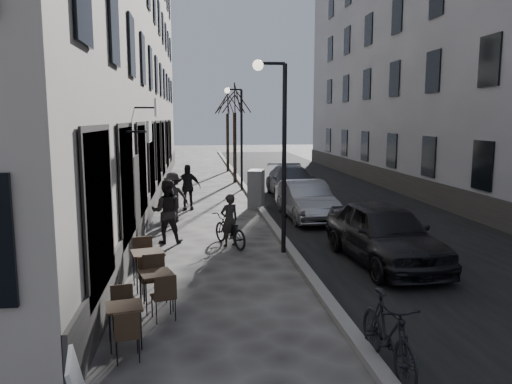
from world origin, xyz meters
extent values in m
plane|color=#383633|center=(0.00, 0.00, 0.00)|extent=(120.00, 120.00, 0.00)
cube|color=black|center=(3.85, 16.00, 0.00)|extent=(7.30, 60.00, 0.00)
cube|color=gray|center=(0.20, 16.00, 0.06)|extent=(0.25, 60.00, 0.12)
cube|color=gray|center=(-6.00, 16.50, 8.00)|extent=(4.00, 35.00, 16.00)
cube|color=gray|center=(9.50, 16.50, 8.00)|extent=(4.00, 35.00, 16.00)
cylinder|color=black|center=(0.00, 6.00, 2.50)|extent=(0.12, 0.12, 5.00)
cylinder|color=black|center=(-0.35, 6.00, 5.00)|extent=(0.70, 0.08, 0.08)
sphere|color=#FFF2CC|center=(-0.70, 6.00, 4.95)|extent=(0.28, 0.28, 0.28)
cylinder|color=black|center=(0.00, 18.00, 2.50)|extent=(0.12, 0.12, 5.00)
cylinder|color=black|center=(-0.35, 18.00, 5.00)|extent=(0.70, 0.08, 0.08)
sphere|color=#FFF2CC|center=(-0.70, 18.00, 4.95)|extent=(0.28, 0.28, 0.28)
cylinder|color=black|center=(-0.10, 21.00, 1.95)|extent=(0.20, 0.20, 3.90)
cylinder|color=black|center=(-0.10, 27.00, 1.95)|extent=(0.20, 0.20, 3.90)
cube|color=black|center=(-3.50, 0.76, 0.66)|extent=(0.65, 0.65, 0.04)
cylinder|color=black|center=(-3.69, 0.49, 0.32)|extent=(0.02, 0.02, 0.64)
cylinder|color=black|center=(-3.23, 0.58, 0.32)|extent=(0.02, 0.02, 0.64)
cylinder|color=black|center=(-3.78, 0.94, 0.32)|extent=(0.02, 0.02, 0.64)
cylinder|color=black|center=(-3.32, 1.03, 0.32)|extent=(0.02, 0.02, 0.64)
cube|color=black|center=(-3.12, 2.27, 0.71)|extent=(0.74, 0.74, 0.04)
cylinder|color=black|center=(-3.28, 1.96, 0.34)|extent=(0.02, 0.02, 0.69)
cylinder|color=black|center=(-2.81, 2.11, 0.34)|extent=(0.02, 0.02, 0.69)
cylinder|color=black|center=(-3.43, 2.43, 0.34)|extent=(0.02, 0.02, 0.69)
cylinder|color=black|center=(-2.96, 2.58, 0.34)|extent=(0.02, 0.02, 0.69)
cube|color=black|center=(-3.38, 3.51, 0.78)|extent=(0.79, 0.79, 0.04)
cylinder|color=black|center=(-3.58, 3.18, 0.38)|extent=(0.03, 0.03, 0.76)
cylinder|color=black|center=(-3.05, 3.31, 0.38)|extent=(0.03, 0.03, 0.76)
cylinder|color=black|center=(-3.71, 3.72, 0.38)|extent=(0.03, 0.03, 0.76)
cylinder|color=black|center=(-3.18, 3.84, 0.38)|extent=(0.03, 0.03, 0.76)
cube|color=slate|center=(0.10, 12.85, 0.77)|extent=(0.82, 1.14, 1.54)
imported|color=black|center=(-1.41, 6.84, 0.46)|extent=(1.27, 1.84, 0.92)
imported|color=black|center=(-1.41, 6.84, 0.75)|extent=(0.65, 0.55, 1.50)
imported|color=black|center=(-3.18, 7.47, 0.93)|extent=(0.94, 0.76, 1.86)
imported|color=#272522|center=(-3.13, 10.44, 0.87)|extent=(1.29, 1.03, 1.74)
imported|color=black|center=(-2.66, 12.78, 0.90)|extent=(1.10, 0.56, 1.80)
imported|color=black|center=(2.30, 4.66, 0.77)|extent=(2.13, 4.65, 1.55)
imported|color=gray|center=(1.60, 10.37, 0.69)|extent=(1.63, 4.22, 1.37)
imported|color=#383B42|center=(2.05, 15.37, 0.70)|extent=(2.08, 4.89, 1.40)
imported|color=black|center=(0.35, -0.51, 0.56)|extent=(0.59, 1.88, 1.12)
camera|label=1|loc=(-2.35, -6.97, 3.62)|focal=35.00mm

